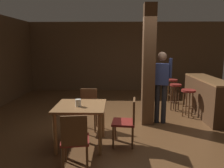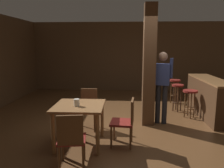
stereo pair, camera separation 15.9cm
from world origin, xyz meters
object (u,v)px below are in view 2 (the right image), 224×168
at_px(bar_stool_near, 190,97).
at_px(bar_counter, 206,97).
at_px(chair_east, 126,120).
at_px(bar_stool_mid, 178,92).
at_px(standing_person, 162,83).
at_px(chair_north, 88,107).
at_px(chair_south, 71,138).
at_px(napkin_cup, 77,103).
at_px(bar_stool_far, 175,86).
at_px(dining_table, 79,112).

bearing_deg(bar_stool_near, bar_counter, 15.22).
relative_size(chair_east, bar_stool_mid, 1.15).
height_order(standing_person, bar_stool_near, standing_person).
xyz_separation_m(chair_north, bar_stool_near, (2.52, 0.88, 0.05)).
relative_size(chair_north, chair_south, 1.00).
distance_m(napkin_cup, bar_stool_far, 4.13).
bearing_deg(chair_south, napkin_cup, 95.54).
bearing_deg(chair_north, dining_table, -92.48).
bearing_deg(napkin_cup, chair_east, 4.69).
distance_m(standing_person, bar_stool_mid, 1.28).
relative_size(standing_person, bar_stool_mid, 2.22).
bearing_deg(bar_stool_far, bar_stool_near, -87.69).
relative_size(dining_table, bar_stool_far, 1.19).
relative_size(chair_south, napkin_cup, 6.67).
bearing_deg(bar_stool_near, standing_person, -149.99).
bearing_deg(bar_stool_near, napkin_cup, -145.17).
height_order(chair_north, bar_stool_far, chair_north).
xyz_separation_m(chair_north, bar_stool_mid, (2.34, 1.44, 0.07)).
distance_m(standing_person, bar_stool_far, 2.12).
xyz_separation_m(bar_counter, bar_stool_far, (-0.52, 1.33, 0.06)).
height_order(bar_counter, bar_stool_mid, bar_counter).
bearing_deg(chair_east, standing_person, 55.45).
height_order(chair_north, standing_person, standing_person).
relative_size(chair_south, bar_stool_mid, 1.15).
bearing_deg(napkin_cup, chair_south, -84.46).
xyz_separation_m(chair_south, bar_counter, (2.97, 2.70, 0.01)).
distance_m(chair_east, napkin_cup, 0.97).
xyz_separation_m(chair_north, napkin_cup, (-0.06, -0.92, 0.34)).
xyz_separation_m(napkin_cup, bar_stool_near, (2.58, 1.80, -0.29)).
height_order(dining_table, napkin_cup, napkin_cup).
relative_size(standing_person, bar_stool_far, 2.23).
xyz_separation_m(napkin_cup, bar_stool_mid, (2.40, 2.36, -0.27)).
bearing_deg(chair_east, bar_stool_near, 45.75).
height_order(standing_person, bar_stool_mid, standing_person).
bearing_deg(chair_north, standing_person, 13.42).
relative_size(standing_person, bar_stool_near, 2.36).
height_order(chair_north, chair_south, same).
height_order(standing_person, bar_counter, standing_person).
bearing_deg(bar_stool_mid, bar_stool_near, -71.61).
distance_m(napkin_cup, bar_stool_mid, 3.37).
bearing_deg(bar_stool_far, dining_table, -128.23).
distance_m(bar_counter, bar_stool_near, 0.48).
xyz_separation_m(chair_east, standing_person, (0.86, 1.25, 0.50)).
xyz_separation_m(bar_counter, bar_stool_near, (-0.46, -0.13, 0.04)).
bearing_deg(chair_east, bar_stool_mid, 56.80).
bearing_deg(napkin_cup, dining_table, 73.45).
height_order(chair_east, bar_stool_far, chair_east).
xyz_separation_m(standing_person, bar_stool_far, (0.76, 1.93, -0.43)).
distance_m(chair_north, chair_south, 1.70).
height_order(dining_table, bar_stool_mid, dining_table).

